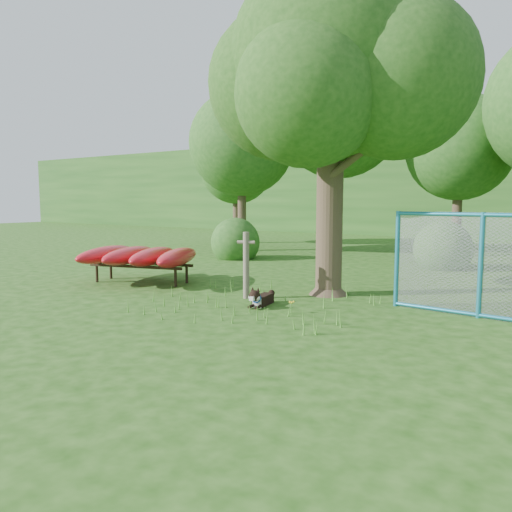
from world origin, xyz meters
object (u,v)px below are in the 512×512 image
Objects in this scene: husky_dog at (260,299)px; fence_section at (481,266)px; oak_tree at (332,72)px; kayak_rack at (141,256)px.

fence_section is (3.85, 1.39, 0.81)m from husky_dog.
oak_tree is 5.18m from husky_dog.
oak_tree reaches higher than fence_section.
husky_dog is 0.30× the size of fence_section.
fence_section is (3.30, -0.57, -3.96)m from oak_tree.
fence_section is at bearing -9.81° from oak_tree.
kayak_rack is at bearing 161.27° from husky_dog.
kayak_rack is 3.68× the size of husky_dog.
oak_tree is 2.03× the size of kayak_rack.
oak_tree is 6.47m from kayak_rack.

